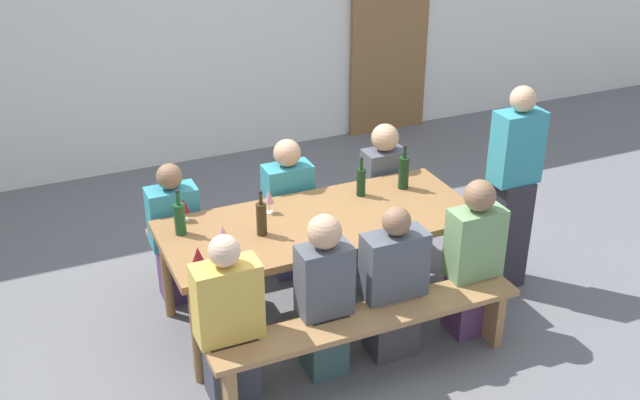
# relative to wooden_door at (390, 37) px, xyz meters

# --- Properties ---
(ground_plane) EXTENTS (24.00, 24.00, 0.00)m
(ground_plane) POSITION_rel_wooden_door_xyz_m (-2.10, -2.94, -1.05)
(ground_plane) COLOR slate
(back_wall) EXTENTS (14.00, 0.20, 3.20)m
(back_wall) POSITION_rel_wooden_door_xyz_m (-2.10, 0.14, 0.55)
(back_wall) COLOR white
(back_wall) RESTS_ON ground
(wooden_door) EXTENTS (0.90, 0.06, 2.10)m
(wooden_door) POSITION_rel_wooden_door_xyz_m (0.00, 0.00, 0.00)
(wooden_door) COLOR olive
(wooden_door) RESTS_ON ground
(tasting_table) EXTENTS (2.15, 0.89, 0.75)m
(tasting_table) POSITION_rel_wooden_door_xyz_m (-2.10, -2.94, -0.37)
(tasting_table) COLOR olive
(tasting_table) RESTS_ON ground
(bench_near) EXTENTS (2.05, 0.30, 0.45)m
(bench_near) POSITION_rel_wooden_door_xyz_m (-2.10, -3.69, -0.69)
(bench_near) COLOR #9E7247
(bench_near) RESTS_ON ground
(bench_far) EXTENTS (2.05, 0.30, 0.45)m
(bench_far) POSITION_rel_wooden_door_xyz_m (-2.10, -2.19, -0.69)
(bench_far) COLOR #9E7247
(bench_far) RESTS_ON ground
(wine_bottle_0) EXTENTS (0.08, 0.08, 0.34)m
(wine_bottle_0) POSITION_rel_wooden_door_xyz_m (-1.34, -2.73, -0.17)
(wine_bottle_0) COLOR #143319
(wine_bottle_0) RESTS_ON tasting_table
(wine_bottle_1) EXTENTS (0.07, 0.07, 0.30)m
(wine_bottle_1) POSITION_rel_wooden_door_xyz_m (-1.68, -2.71, -0.19)
(wine_bottle_1) COLOR #143319
(wine_bottle_1) RESTS_ON tasting_table
(wine_bottle_2) EXTENTS (0.07, 0.07, 0.32)m
(wine_bottle_2) POSITION_rel_wooden_door_xyz_m (-3.01, -2.75, -0.18)
(wine_bottle_2) COLOR #194723
(wine_bottle_2) RESTS_ON tasting_table
(wine_bottle_3) EXTENTS (0.07, 0.07, 0.32)m
(wine_bottle_3) POSITION_rel_wooden_door_xyz_m (-2.52, -2.97, -0.18)
(wine_bottle_3) COLOR #332814
(wine_bottle_3) RESTS_ON tasting_table
(wine_glass_0) EXTENTS (0.08, 0.08, 0.17)m
(wine_glass_0) POSITION_rel_wooden_door_xyz_m (-2.81, -3.05, -0.18)
(wine_glass_0) COLOR silver
(wine_glass_0) RESTS_ON tasting_table
(wine_glass_1) EXTENTS (0.07, 0.07, 0.16)m
(wine_glass_1) POSITION_rel_wooden_door_xyz_m (-3.02, -3.24, -0.19)
(wine_glass_1) COLOR silver
(wine_glass_1) RESTS_ON tasting_table
(wine_glass_2) EXTENTS (0.08, 0.08, 0.16)m
(wine_glass_2) POSITION_rel_wooden_door_xyz_m (-2.94, -2.58, -0.19)
(wine_glass_2) COLOR silver
(wine_glass_2) RESTS_ON tasting_table
(wine_glass_3) EXTENTS (0.07, 0.07, 0.17)m
(wine_glass_3) POSITION_rel_wooden_door_xyz_m (-2.38, -2.70, -0.18)
(wine_glass_3) COLOR silver
(wine_glass_3) RESTS_ON tasting_table
(seated_guest_near_0) EXTENTS (0.39, 0.24, 1.13)m
(seated_guest_near_0) POSITION_rel_wooden_door_xyz_m (-2.94, -3.54, -0.52)
(seated_guest_near_0) COLOR #3A3D49
(seated_guest_near_0) RESTS_ON ground
(seated_guest_near_1) EXTENTS (0.33, 0.24, 1.12)m
(seated_guest_near_1) POSITION_rel_wooden_door_xyz_m (-2.33, -3.54, -0.50)
(seated_guest_near_1) COLOR #355250
(seated_guest_near_1) RESTS_ON ground
(seated_guest_near_2) EXTENTS (0.41, 0.24, 1.07)m
(seated_guest_near_2) POSITION_rel_wooden_door_xyz_m (-1.85, -3.54, -0.55)
(seated_guest_near_2) COLOR #403B42
(seated_guest_near_2) RESTS_ON ground
(seated_guest_near_3) EXTENTS (0.36, 0.24, 1.14)m
(seated_guest_near_3) POSITION_rel_wooden_door_xyz_m (-1.24, -3.54, -0.50)
(seated_guest_near_3) COLOR #58345D
(seated_guest_near_3) RESTS_ON ground
(seated_guest_far_0) EXTENTS (0.35, 0.24, 1.07)m
(seated_guest_far_0) POSITION_rel_wooden_door_xyz_m (-2.97, -2.34, -0.54)
(seated_guest_far_0) COLOR #513161
(seated_guest_far_0) RESTS_ON ground
(seated_guest_far_1) EXTENTS (0.36, 0.24, 1.11)m
(seated_guest_far_1) POSITION_rel_wooden_door_xyz_m (-2.09, -2.34, -0.52)
(seated_guest_far_1) COLOR #484672
(seated_guest_far_1) RESTS_ON ground
(seated_guest_far_2) EXTENTS (0.32, 0.24, 1.10)m
(seated_guest_far_2) POSITION_rel_wooden_door_xyz_m (-1.29, -2.34, -0.51)
(seated_guest_far_2) COLOR #412738
(seated_guest_far_2) RESTS_ON ground
(standing_host) EXTENTS (0.34, 0.24, 1.56)m
(standing_host) POSITION_rel_wooden_door_xyz_m (-0.67, -3.13, -0.29)
(standing_host) COLOR #2E2A35
(standing_host) RESTS_ON ground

